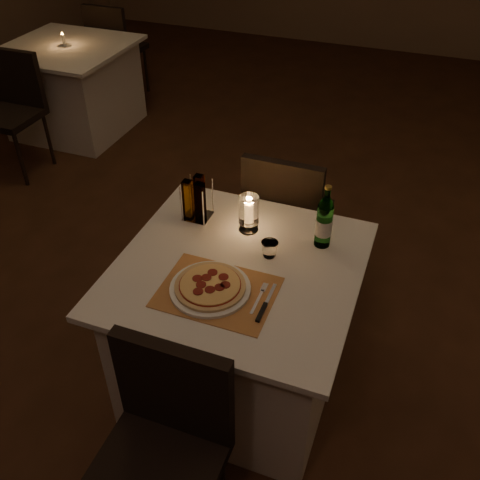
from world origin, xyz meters
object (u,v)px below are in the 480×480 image
(main_table, at_px, (238,326))
(pizza, at_px, (210,285))
(chair_far, at_px, (285,211))
(plate, at_px, (210,288))
(hurricane_candle, at_px, (249,211))
(tumbler, at_px, (270,249))
(water_bottle, at_px, (324,222))
(chair_near, at_px, (164,437))
(neighbor_table_left, at_px, (73,88))

(main_table, height_order, pizza, pizza)
(main_table, relative_size, chair_far, 1.11)
(plate, bearing_deg, main_table, 74.48)
(chair_far, xyz_separation_m, pizza, (-0.05, -0.89, 0.22))
(plate, xyz_separation_m, hurricane_candle, (0.01, 0.43, 0.09))
(tumbler, relative_size, water_bottle, 0.24)
(chair_near, xyz_separation_m, hurricane_candle, (-0.04, 0.96, 0.29))
(pizza, bearing_deg, main_table, 74.46)
(main_table, distance_m, tumbler, 0.43)
(main_table, relative_size, plate, 3.12)
(chair_near, distance_m, chair_far, 1.43)
(main_table, xyz_separation_m, plate, (-0.05, -0.18, 0.38))
(main_table, bearing_deg, neighbor_table_left, 138.01)
(chair_near, xyz_separation_m, chair_far, (0.00, 1.43, 0.00))
(pizza, xyz_separation_m, hurricane_candle, (0.01, 0.43, 0.08))
(chair_near, bearing_deg, water_bottle, 73.41)
(chair_near, height_order, neighbor_table_left, chair_near)
(plate, relative_size, neighbor_table_left, 0.32)
(plate, relative_size, water_bottle, 1.08)
(neighbor_table_left, bearing_deg, hurricane_candle, -38.94)
(water_bottle, distance_m, hurricane_candle, 0.34)
(chair_far, height_order, pizza, chair_far)
(tumbler, distance_m, hurricane_candle, 0.21)
(tumbler, bearing_deg, water_bottle, 39.04)
(water_bottle, bearing_deg, main_table, -138.03)
(chair_far, bearing_deg, neighbor_table_left, 149.35)
(hurricane_candle, distance_m, neighbor_table_left, 2.97)
(chair_near, bearing_deg, hurricane_candle, 92.66)
(tumbler, distance_m, neighbor_table_left, 3.16)
(chair_far, xyz_separation_m, tumbler, (0.10, -0.61, 0.23))
(chair_near, height_order, chair_far, same)
(tumbler, xyz_separation_m, hurricane_candle, (-0.15, 0.14, 0.07))
(pizza, bearing_deg, neighbor_table_left, 135.03)
(main_table, relative_size, chair_near, 1.11)
(chair_far, bearing_deg, main_table, -90.00)
(chair_far, relative_size, water_bottle, 3.02)
(tumbler, bearing_deg, plate, -117.66)
(main_table, height_order, tumbler, tumbler)
(chair_far, bearing_deg, plate, -93.20)
(main_table, xyz_separation_m, tumbler, (0.10, 0.11, 0.40))
(pizza, bearing_deg, hurricane_candle, 89.29)
(chair_near, relative_size, water_bottle, 3.02)
(tumbler, height_order, neighbor_table_left, tumbler)
(main_table, distance_m, neighbor_table_left, 3.13)
(chair_near, relative_size, hurricane_candle, 5.15)
(tumbler, bearing_deg, main_table, -133.15)
(main_table, xyz_separation_m, neighbor_table_left, (-2.32, 2.09, 0.00))
(tumbler, xyz_separation_m, neighbor_table_left, (-2.42, 1.98, -0.40))
(chair_near, xyz_separation_m, neighbor_table_left, (-2.32, 2.81, -0.18))
(water_bottle, bearing_deg, hurricane_candle, -178.02)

